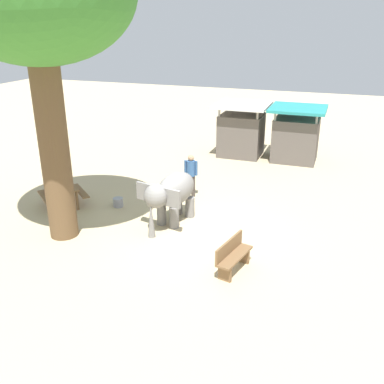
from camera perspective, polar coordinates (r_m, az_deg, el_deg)
ground_plane at (r=13.55m, az=-0.61°, el=-5.29°), size 60.00×60.00×0.00m
elephant at (r=13.68m, az=-2.75°, el=-0.18°), size 1.61×2.40×1.65m
person_handler at (r=15.88m, az=-0.15°, el=2.62°), size 0.51×0.32×1.62m
wooden_bench at (r=11.40m, az=5.42°, el=-8.32°), size 0.70×1.45×0.88m
picnic_table_near at (r=15.85m, az=-16.85°, el=0.21°), size 2.10×2.10×0.78m
market_stall_white at (r=21.08m, az=6.58°, el=7.91°), size 2.50×2.50×2.52m
market_stall_teal at (r=20.68m, az=13.65°, el=7.15°), size 2.50×2.50×2.52m
feed_bucket at (r=15.48m, az=-9.81°, el=-1.36°), size 0.36×0.36×0.32m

